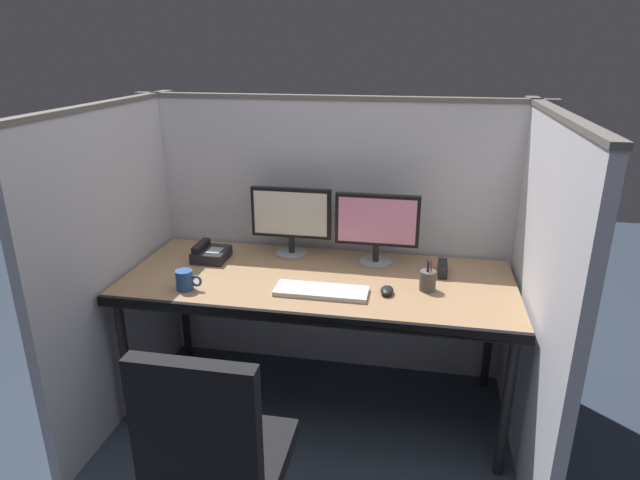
# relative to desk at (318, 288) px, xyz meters

# --- Properties ---
(ground_plane) EXTENTS (8.00, 8.00, 0.00)m
(ground_plane) POSITION_rel_desk_xyz_m (0.00, -0.29, -0.69)
(ground_plane) COLOR #2D3847
(cubicle_partition_rear) EXTENTS (2.21, 0.06, 1.57)m
(cubicle_partition_rear) POSITION_rel_desk_xyz_m (0.00, 0.46, 0.10)
(cubicle_partition_rear) COLOR silver
(cubicle_partition_rear) RESTS_ON ground
(cubicle_partition_left) EXTENTS (0.06, 1.41, 1.57)m
(cubicle_partition_left) POSITION_rel_desk_xyz_m (-0.99, -0.09, 0.10)
(cubicle_partition_left) COLOR silver
(cubicle_partition_left) RESTS_ON ground
(cubicle_partition_right) EXTENTS (0.06, 1.41, 1.57)m
(cubicle_partition_right) POSITION_rel_desk_xyz_m (0.99, -0.09, 0.10)
(cubicle_partition_right) COLOR silver
(cubicle_partition_right) RESTS_ON ground
(desk) EXTENTS (1.90, 0.80, 0.74)m
(desk) POSITION_rel_desk_xyz_m (0.00, 0.00, 0.00)
(desk) COLOR #997551
(desk) RESTS_ON ground
(monitor_left) EXTENTS (0.43, 0.17, 0.37)m
(monitor_left) POSITION_rel_desk_xyz_m (-0.20, 0.29, 0.27)
(monitor_left) COLOR gray
(monitor_left) RESTS_ON desk
(monitor_right) EXTENTS (0.43, 0.17, 0.37)m
(monitor_right) POSITION_rel_desk_xyz_m (0.26, 0.25, 0.27)
(monitor_right) COLOR gray
(monitor_right) RESTS_ON desk
(keyboard_main) EXTENTS (0.43, 0.15, 0.02)m
(keyboard_main) POSITION_rel_desk_xyz_m (0.05, -0.16, 0.06)
(keyboard_main) COLOR silver
(keyboard_main) RESTS_ON desk
(computer_mouse) EXTENTS (0.06, 0.10, 0.04)m
(computer_mouse) POSITION_rel_desk_xyz_m (0.35, -0.11, 0.07)
(computer_mouse) COLOR black
(computer_mouse) RESTS_ON desk
(pen_cup) EXTENTS (0.08, 0.08, 0.16)m
(pen_cup) POSITION_rel_desk_xyz_m (0.53, -0.03, 0.10)
(pen_cup) COLOR #4C4742
(pen_cup) RESTS_ON desk
(desk_phone) EXTENTS (0.17, 0.19, 0.09)m
(desk_phone) POSITION_rel_desk_xyz_m (-0.61, 0.14, 0.08)
(desk_phone) COLOR black
(desk_phone) RESTS_ON desk
(coffee_mug) EXTENTS (0.13, 0.08, 0.09)m
(coffee_mug) POSITION_rel_desk_xyz_m (-0.58, -0.23, 0.10)
(coffee_mug) COLOR #264C8C
(coffee_mug) RESTS_ON desk
(red_stapler) EXTENTS (0.04, 0.15, 0.06)m
(red_stapler) POSITION_rel_desk_xyz_m (0.60, 0.18, 0.08)
(red_stapler) COLOR black
(red_stapler) RESTS_ON desk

